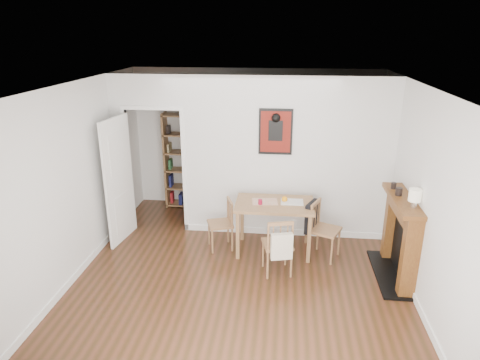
# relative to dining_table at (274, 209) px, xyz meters

# --- Properties ---
(ground) EXTENTS (5.20, 5.20, 0.00)m
(ground) POSITION_rel_dining_table_xyz_m (-0.43, -0.78, -0.70)
(ground) COLOR #512B1A
(ground) RESTS_ON ground
(room_shell) EXTENTS (5.20, 5.20, 5.20)m
(room_shell) POSITION_rel_dining_table_xyz_m (-0.33, 0.57, 0.60)
(room_shell) COLOR silver
(room_shell) RESTS_ON ground
(dining_table) EXTENTS (1.16, 0.74, 0.79)m
(dining_table) POSITION_rel_dining_table_xyz_m (0.00, 0.00, 0.00)
(dining_table) COLOR #996F47
(dining_table) RESTS_ON ground
(chair_left) EXTENTS (0.51, 0.51, 0.80)m
(chair_left) POSITION_rel_dining_table_xyz_m (-0.83, 0.00, -0.30)
(chair_left) COLOR #A0764A
(chair_left) RESTS_ON ground
(chair_right) EXTENTS (0.61, 0.57, 0.87)m
(chair_right) POSITION_rel_dining_table_xyz_m (0.74, -0.11, -0.25)
(chair_right) COLOR #A0764A
(chair_right) RESTS_ON ground
(chair_front) EXTENTS (0.52, 0.56, 0.85)m
(chair_front) POSITION_rel_dining_table_xyz_m (0.07, -0.63, -0.27)
(chair_front) COLOR #A0764A
(chair_front) RESTS_ON ground
(bookshelf) EXTENTS (0.76, 0.31, 1.81)m
(bookshelf) POSITION_rel_dining_table_xyz_m (-1.74, 1.62, 0.20)
(bookshelf) COLOR #996F47
(bookshelf) RESTS_ON ground
(fireplace) EXTENTS (0.45, 1.25, 1.16)m
(fireplace) POSITION_rel_dining_table_xyz_m (1.73, -0.53, -0.08)
(fireplace) COLOR brown
(fireplace) RESTS_ON ground
(red_glass) EXTENTS (0.06, 0.06, 0.08)m
(red_glass) POSITION_rel_dining_table_xyz_m (-0.21, -0.08, 0.14)
(red_glass) COLOR maroon
(red_glass) RESTS_ON dining_table
(orange_fruit) EXTENTS (0.09, 0.09, 0.09)m
(orange_fruit) POSITION_rel_dining_table_xyz_m (0.15, 0.06, 0.14)
(orange_fruit) COLOR orange
(orange_fruit) RESTS_ON dining_table
(placemat) EXTENTS (0.40, 0.32, 0.00)m
(placemat) POSITION_rel_dining_table_xyz_m (-0.15, 0.03, 0.10)
(placemat) COLOR #BFB29E
(placemat) RESTS_ON dining_table
(notebook) EXTENTS (0.34, 0.25, 0.02)m
(notebook) POSITION_rel_dining_table_xyz_m (0.26, 0.05, 0.10)
(notebook) COLOR silver
(notebook) RESTS_ON dining_table
(mantel_lamp) EXTENTS (0.15, 0.15, 0.24)m
(mantel_lamp) POSITION_rel_dining_table_xyz_m (1.73, -0.85, 0.61)
(mantel_lamp) COLOR silver
(mantel_lamp) RESTS_ON fireplace
(ceramic_jar_a) EXTENTS (0.09, 0.09, 0.11)m
(ceramic_jar_a) POSITION_rel_dining_table_xyz_m (1.65, -0.44, 0.52)
(ceramic_jar_a) COLOR black
(ceramic_jar_a) RESTS_ON fireplace
(ceramic_jar_b) EXTENTS (0.07, 0.07, 0.09)m
(ceramic_jar_b) POSITION_rel_dining_table_xyz_m (1.64, -0.19, 0.51)
(ceramic_jar_b) COLOR black
(ceramic_jar_b) RESTS_ON fireplace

